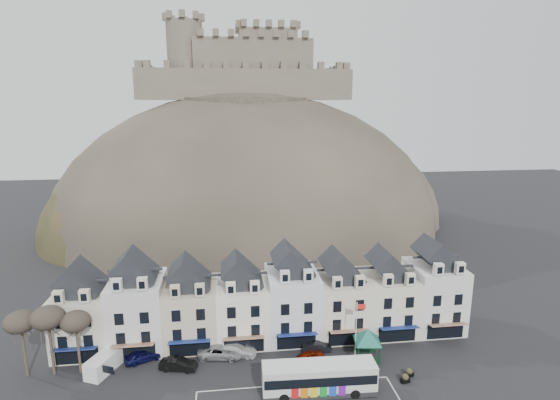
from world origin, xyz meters
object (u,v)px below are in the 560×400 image
at_px(car_black, 178,364).
at_px(car_charcoal, 317,346).
at_px(white_van, 103,364).
at_px(car_silver, 220,351).
at_px(flagpole, 357,327).
at_px(bus_shelter, 368,336).
at_px(car_white, 236,349).
at_px(red_buoy, 367,373).
at_px(bus, 319,377).
at_px(car_maroon, 311,356).
at_px(car_navy, 143,355).

xyz_separation_m(car_black, car_charcoal, (17.42, 1.94, -0.12)).
xyz_separation_m(white_van, car_silver, (13.85, 1.39, -0.28)).
relative_size(flagpole, car_charcoal, 2.04).
distance_m(white_van, car_black, 8.87).
height_order(bus_shelter, white_van, bus_shelter).
distance_m(car_black, car_white, 7.41).
relative_size(red_buoy, white_van, 0.37).
relative_size(bus, white_van, 2.47).
xyz_separation_m(car_black, car_maroon, (16.22, 0.00, -0.13)).
bearing_deg(car_black, car_charcoal, -71.31).
bearing_deg(car_navy, white_van, 87.53).
distance_m(bus_shelter, white_van, 32.22).
bearing_deg(red_buoy, white_van, 169.79).
distance_m(red_buoy, white_van, 31.29).
relative_size(car_silver, car_charcoal, 1.48).
height_order(red_buoy, car_navy, red_buoy).
bearing_deg(car_black, red_buoy, -90.09).
relative_size(bus_shelter, car_black, 1.40).
distance_m(red_buoy, car_black, 22.49).
bearing_deg(car_silver, car_maroon, -91.16).
xyz_separation_m(bus_shelter, car_silver, (-18.28, 2.58, -2.35)).
bearing_deg(bus_shelter, red_buoy, -99.46).
relative_size(bus_shelter, car_charcoal, 1.67).
xyz_separation_m(red_buoy, car_black, (-21.96, 4.84, -0.23)).
distance_m(flagpole, car_white, 15.56).
bearing_deg(car_charcoal, flagpole, -109.21).
bearing_deg(car_charcoal, car_navy, 96.84).
xyz_separation_m(bus, car_navy, (-20.51, 8.64, -1.19)).
distance_m(flagpole, car_black, 22.20).
bearing_deg(flagpole, white_van, 177.99).
relative_size(red_buoy, car_navy, 0.42).
bearing_deg(flagpole, red_buoy, -89.22).
bearing_deg(car_silver, car_navy, 97.56).
bearing_deg(car_charcoal, car_black, 104.44).
relative_size(car_black, car_charcoal, 1.19).
height_order(car_silver, car_charcoal, car_silver).
height_order(bus_shelter, car_black, bus_shelter).
relative_size(car_silver, car_maroon, 1.56).
height_order(red_buoy, white_van, white_van).
distance_m(bus_shelter, car_maroon, 7.53).
bearing_deg(car_maroon, white_van, 67.83).
height_order(flagpole, car_charcoal, flagpole).
xyz_separation_m(bus_shelter, white_van, (-32.13, 1.18, -2.06)).
xyz_separation_m(bus, car_white, (-8.91, 8.60, -1.19)).
bearing_deg(bus, car_maroon, 89.31).
xyz_separation_m(car_black, car_white, (7.02, 2.38, 0.02)).
relative_size(car_navy, car_maroon, 1.26).
distance_m(bus, car_white, 12.44).
bearing_deg(red_buoy, car_maroon, 139.87).
xyz_separation_m(car_navy, car_charcoal, (22.00, -0.48, -0.15)).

